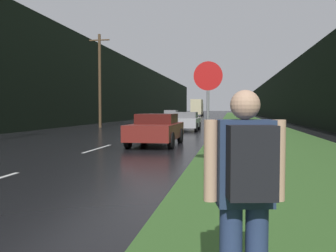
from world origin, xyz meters
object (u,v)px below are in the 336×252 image
Objects in this scene: car_passing_near at (156,129)px; delivery_truck at (197,107)px; hitchhiker_with_backpack at (245,191)px; car_passing_far at (186,121)px; stop_sign at (208,103)px; car_oncoming at (171,116)px.

car_passing_near is 0.62× the size of delivery_truck.
hitchhiker_with_backpack is 0.43× the size of car_passing_far.
hitchhiker_with_backpack is 13.08m from car_passing_near.
car_passing_near is at bearing 90.00° from car_passing_far.
delivery_truck is (-4.12, 54.10, 1.25)m from car_passing_far.
car_passing_far is at bearing 86.88° from hitchhiker_with_backpack.
stop_sign reaches higher than hitchhiker_with_backpack.
car_passing_far is at bearing -77.38° from car_oncoming.
hitchhiker_with_backpack reaches higher than car_oncoming.
car_oncoming reaches higher than car_passing_far.
car_passing_far is at bearing -85.65° from delivery_truck.
delivery_truck is at bearing 84.28° from hitchhiker_with_backpack.
delivery_truck reaches higher than car_passing_far.
car_passing_far is (-2.65, 16.98, -1.04)m from stop_sign.
car_passing_near is at bearing 112.65° from stop_sign.
car_oncoming is at bearing 88.90° from hitchhiker_with_backpack.
stop_sign is 0.40× the size of delivery_truck.
car_passing_near is at bearing -86.36° from delivery_truck.
stop_sign is at bearing 112.65° from car_passing_near.
car_oncoming is (-6.76, 35.36, -0.99)m from stop_sign.
hitchhiker_with_backpack is at bearing 104.66° from car_passing_near.
stop_sign reaches higher than car_oncoming.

